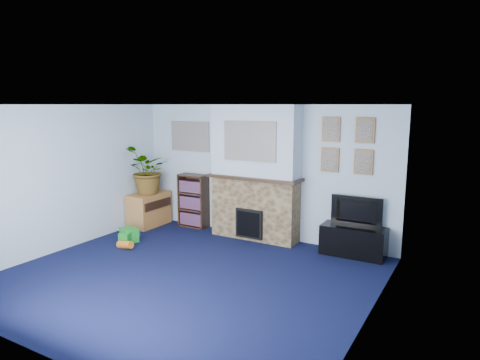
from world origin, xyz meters
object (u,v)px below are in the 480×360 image
Objects in this scene: tv_stand at (353,242)px; sideboard at (149,208)px; bookshelf at (194,202)px; television at (355,212)px.

sideboard is at bearing -175.82° from tv_stand.
bookshelf is 1.25× the size of sideboard.
sideboard is (-4.04, -0.30, 0.12)m from tv_stand.
tv_stand is at bearing 89.17° from television.
tv_stand is 0.49m from television.
sideboard reaches higher than tv_stand.
television is (0.00, 0.02, 0.49)m from tv_stand.
bookshelf reaches higher than television.
television is 0.78× the size of bookshelf.
sideboard is at bearing -156.10° from bookshelf.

